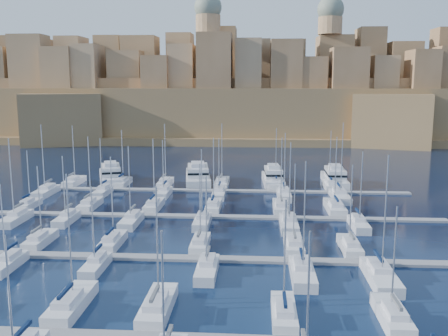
# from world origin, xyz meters

# --- Properties ---
(ground) EXTENTS (600.00, 600.00, 0.00)m
(ground) POSITION_xyz_m (0.00, 0.00, 0.00)
(ground) COLOR black
(ground) RESTS_ON ground
(pontoon_mid_near) EXTENTS (84.00, 2.00, 0.40)m
(pontoon_mid_near) POSITION_xyz_m (0.00, -12.00, 0.20)
(pontoon_mid_near) COLOR slate
(pontoon_mid_near) RESTS_ON ground
(pontoon_mid_far) EXTENTS (84.00, 2.00, 0.40)m
(pontoon_mid_far) POSITION_xyz_m (0.00, 10.00, 0.20)
(pontoon_mid_far) COLOR slate
(pontoon_mid_far) RESTS_ON ground
(pontoon_far) EXTENTS (84.00, 2.00, 0.40)m
(pontoon_far) POSITION_xyz_m (0.00, 32.00, 0.20)
(pontoon_far) COLOR slate
(pontoon_far) RESTS_ON ground
(sailboat_2) EXTENTS (2.91, 9.68, 15.19)m
(sailboat_2) POSITION_xyz_m (-11.73, -28.28, 0.76)
(sailboat_2) COLOR silver
(sailboat_2) RESTS_ON ground
(sailboat_3) EXTENTS (2.89, 9.64, 14.00)m
(sailboat_3) POSITION_xyz_m (-2.26, -28.30, 0.75)
(sailboat_3) COLOR silver
(sailboat_3) RESTS_ON ground
(sailboat_4) EXTENTS (2.50, 8.34, 12.99)m
(sailboat_4) POSITION_xyz_m (11.11, -28.94, 0.73)
(sailboat_4) COLOR silver
(sailboat_4) RESTS_ON ground
(sailboat_5) EXTENTS (2.60, 8.66, 12.38)m
(sailboat_5) POSITION_xyz_m (22.18, -28.78, 0.73)
(sailboat_5) COLOR silver
(sailboat_5) RESTS_ON ground
(sailboat_13) EXTENTS (2.49, 8.29, 12.29)m
(sailboat_13) POSITION_xyz_m (-24.52, -6.96, 0.72)
(sailboat_13) COLOR silver
(sailboat_13) RESTS_ON ground
(sailboat_14) EXTENTS (2.50, 8.35, 13.82)m
(sailboat_14) POSITION_xyz_m (-13.36, -6.93, 0.74)
(sailboat_14) COLOR silver
(sailboat_14) RESTS_ON ground
(sailboat_15) EXTENTS (2.43, 8.08, 12.96)m
(sailboat_15) POSITION_xyz_m (-0.13, -7.06, 0.73)
(sailboat_15) COLOR silver
(sailboat_15) RESTS_ON ground
(sailboat_16) EXTENTS (2.64, 8.81, 13.05)m
(sailboat_16) POSITION_xyz_m (13.69, -6.71, 0.73)
(sailboat_16) COLOR silver
(sailboat_16) RESTS_ON ground
(sailboat_17) EXTENTS (2.58, 8.60, 12.97)m
(sailboat_17) POSITION_xyz_m (21.84, -6.81, 0.73)
(sailboat_17) COLOR silver
(sailboat_17) RESTS_ON ground
(sailboat_19) EXTENTS (2.36, 7.87, 11.79)m
(sailboat_19) POSITION_xyz_m (-24.58, -16.83, 0.71)
(sailboat_19) COLOR silver
(sailboat_19) RESTS_ON ground
(sailboat_20) EXTENTS (2.27, 7.57, 11.60)m
(sailboat_20) POSITION_xyz_m (-12.75, -16.68, 0.71)
(sailboat_20) COLOR silver
(sailboat_20) RESTS_ON ground
(sailboat_21) EXTENTS (2.56, 8.52, 13.21)m
(sailboat_21) POSITION_xyz_m (1.93, -17.15, 0.73)
(sailboat_21) COLOR silver
(sailboat_21) RESTS_ON ground
(sailboat_22) EXTENTS (2.88, 9.61, 15.32)m
(sailboat_22) POSITION_xyz_m (13.99, -17.68, 0.76)
(sailboat_22) COLOR silver
(sailboat_22) RESTS_ON ground
(sailboat_23) EXTENTS (3.12, 10.41, 16.22)m
(sailboat_23) POSITION_xyz_m (23.53, -18.08, 0.77)
(sailboat_23) COLOR silver
(sailboat_23) RESTS_ON ground
(sailboat_24) EXTENTS (2.21, 7.38, 11.61)m
(sailboat_24) POSITION_xyz_m (-36.27, 14.59, 0.71)
(sailboat_24) COLOR silver
(sailboat_24) RESTS_ON ground
(sailboat_25) EXTENTS (2.65, 8.83, 14.35)m
(sailboat_25) POSITION_xyz_m (-24.34, 15.30, 0.74)
(sailboat_25) COLOR silver
(sailboat_25) RESTS_ON ground
(sailboat_26) EXTENTS (2.70, 8.99, 13.97)m
(sailboat_26) POSITION_xyz_m (-11.71, 15.38, 0.74)
(sailboat_26) COLOR silver
(sailboat_26) RESTS_ON ground
(sailboat_27) EXTENTS (2.74, 9.14, 14.24)m
(sailboat_27) POSITION_xyz_m (-0.10, 15.46, 0.75)
(sailboat_27) COLOR silver
(sailboat_27) RESTS_ON ground
(sailboat_28) EXTENTS (2.88, 9.60, 14.35)m
(sailboat_28) POSITION_xyz_m (12.85, 15.68, 0.75)
(sailboat_28) COLOR silver
(sailboat_28) RESTS_ON ground
(sailboat_29) EXTENTS (3.14, 10.48, 14.53)m
(sailboat_29) POSITION_xyz_m (23.14, 16.11, 0.76)
(sailboat_29) COLOR silver
(sailboat_29) RESTS_ON ground
(sailboat_30) EXTENTS (2.69, 8.98, 15.23)m
(sailboat_30) POSITION_xyz_m (-34.06, 4.62, 0.75)
(sailboat_30) COLOR silver
(sailboat_30) RESTS_ON ground
(sailboat_31) EXTENTS (2.41, 8.03, 12.18)m
(sailboat_31) POSITION_xyz_m (-25.06, 5.09, 0.72)
(sailboat_31) COLOR silver
(sailboat_31) RESTS_ON ground
(sailboat_32) EXTENTS (2.67, 8.92, 14.07)m
(sailboat_32) POSITION_xyz_m (-13.42, 4.65, 0.74)
(sailboat_32) COLOR silver
(sailboat_32) RESTS_ON ground
(sailboat_33) EXTENTS (2.58, 8.59, 13.62)m
(sailboat_33) POSITION_xyz_m (-1.09, 4.81, 0.74)
(sailboat_33) COLOR silver
(sailboat_33) RESTS_ON ground
(sailboat_34) EXTENTS (2.87, 9.57, 14.94)m
(sailboat_34) POSITION_xyz_m (13.65, 4.33, 0.76)
(sailboat_34) COLOR silver
(sailboat_34) RESTS_ON ground
(sailboat_35) EXTENTS (2.52, 8.39, 13.47)m
(sailboat_35) POSITION_xyz_m (25.43, 4.91, 0.73)
(sailboat_35) COLOR silver
(sailboat_35) RESTS_ON ground
(sailboat_36) EXTENTS (2.85, 9.49, 14.43)m
(sailboat_36) POSITION_xyz_m (-35.79, 37.63, 0.75)
(sailboat_36) COLOR silver
(sailboat_36) RESTS_ON ground
(sailboat_37) EXTENTS (2.60, 8.67, 13.54)m
(sailboat_37) POSITION_xyz_m (-23.77, 37.22, 0.74)
(sailboat_37) COLOR silver
(sailboat_37) RESTS_ON ground
(sailboat_38) EXTENTS (2.71, 9.04, 15.01)m
(sailboat_38) POSITION_xyz_m (-13.52, 37.40, 0.75)
(sailboat_38) COLOR silver
(sailboat_38) RESTS_ON ground
(sailboat_39) EXTENTS (3.16, 10.55, 15.13)m
(sailboat_39) POSITION_xyz_m (-0.11, 38.15, 0.77)
(sailboat_39) COLOR silver
(sailboat_39) RESTS_ON ground
(sailboat_40) EXTENTS (3.14, 10.47, 14.14)m
(sailboat_40) POSITION_xyz_m (12.65, 38.11, 0.76)
(sailboat_40) COLOR silver
(sailboat_40) RESTS_ON ground
(sailboat_41) EXTENTS (2.48, 8.27, 13.72)m
(sailboat_41) POSITION_xyz_m (25.07, 37.03, 0.74)
(sailboat_41) COLOR silver
(sailboat_41) RESTS_ON ground
(sailboat_42) EXTENTS (2.91, 9.68, 15.72)m
(sailboat_42) POSITION_xyz_m (-37.85, 26.28, 0.76)
(sailboat_42) COLOR silver
(sailboat_42) RESTS_ON ground
(sailboat_43) EXTENTS (2.47, 8.24, 12.81)m
(sailboat_43) POSITION_xyz_m (-25.41, 26.99, 0.73)
(sailboat_43) COLOR silver
(sailboat_43) RESTS_ON ground
(sailboat_44) EXTENTS (2.44, 8.15, 12.49)m
(sailboat_44) POSITION_xyz_m (-11.88, 27.03, 0.72)
(sailboat_44) COLOR silver
(sailboat_44) RESTS_ON ground
(sailboat_45) EXTENTS (2.66, 8.88, 13.00)m
(sailboat_45) POSITION_xyz_m (0.15, 26.67, 0.73)
(sailboat_45) COLOR silver
(sailboat_45) RESTS_ON ground
(sailboat_46) EXTENTS (2.81, 9.37, 14.30)m
(sailboat_46) POSITION_xyz_m (14.00, 26.43, 0.75)
(sailboat_46) COLOR silver
(sailboat_46) RESTS_ON ground
(sailboat_47) EXTENTS (3.23, 10.77, 16.54)m
(sailboat_47) POSITION_xyz_m (25.62, 25.74, 0.78)
(sailboat_47) COLOR silver
(sailboat_47) RESTS_ON ground
(motor_yacht_a) EXTENTS (10.49, 18.19, 5.25)m
(motor_yacht_a) POSITION_xyz_m (-28.01, 41.89, 1.73)
(motor_yacht_a) COLOR silver
(motor_yacht_a) RESTS_ON ground
(motor_yacht_b) EXTENTS (8.31, 19.78, 5.25)m
(motor_yacht_b) POSITION_xyz_m (-6.35, 42.72, 1.73)
(motor_yacht_b) COLOR silver
(motor_yacht_b) RESTS_ON ground
(motor_yacht_c) EXTENTS (5.29, 15.43, 5.25)m
(motor_yacht_c) POSITION_xyz_m (12.11, 40.82, 1.73)
(motor_yacht_c) COLOR silver
(motor_yacht_c) RESTS_ON ground
(motor_yacht_d) EXTENTS (5.06, 16.24, 5.25)m
(motor_yacht_d) POSITION_xyz_m (26.87, 41.27, 1.73)
(motor_yacht_d) COLOR silver
(motor_yacht_d) RESTS_ON ground
(fortified_city) EXTENTS (460.00, 108.95, 59.52)m
(fortified_city) POSITION_xyz_m (-0.19, 155.26, 14.74)
(fortified_city) COLOR brown
(fortified_city) RESTS_ON ground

